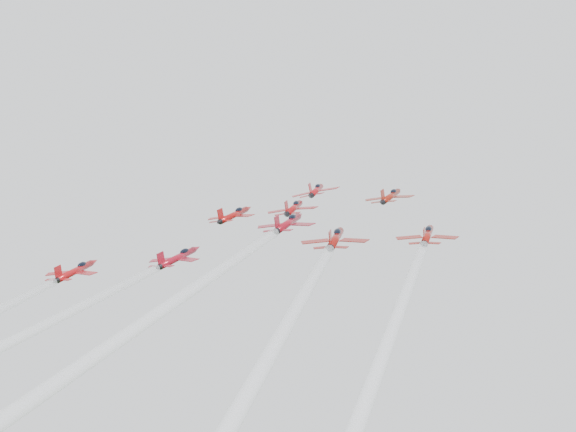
% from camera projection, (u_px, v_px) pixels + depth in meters
% --- Properties ---
extents(jet_lead, '(10.55, 13.67, 8.09)m').
position_uv_depth(jet_lead, '(317.00, 190.00, 153.39)').
color(jet_lead, '#AA1015').
extents(jet_row2_left, '(9.90, 12.82, 7.59)m').
position_uv_depth(jet_row2_left, '(234.00, 214.00, 138.49)').
color(jet_row2_left, '#9E100F').
extents(jet_row2_center, '(9.88, 12.80, 7.58)m').
position_uv_depth(jet_row2_center, '(294.00, 207.00, 136.00)').
color(jet_row2_center, '#9C0E10').
extents(jet_row2_right, '(9.33, 12.09, 7.16)m').
position_uv_depth(jet_row2_right, '(391.00, 196.00, 132.81)').
color(jet_row2_right, maroon).
extents(jet_center, '(10.28, 98.89, 53.86)m').
position_uv_depth(jet_center, '(157.00, 329.00, 75.43)').
color(jet_center, maroon).
extents(jet_rear_right, '(10.00, 96.19, 52.39)m').
position_uv_depth(jet_rear_right, '(210.00, 381.00, 59.45)').
color(jet_rear_right, maroon).
extents(jet_rear_farright, '(8.48, 81.56, 44.42)m').
position_uv_depth(jet_rear_farright, '(380.00, 353.00, 59.87)').
color(jet_rear_farright, maroon).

